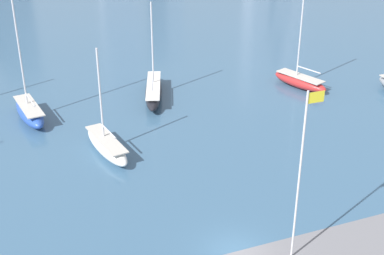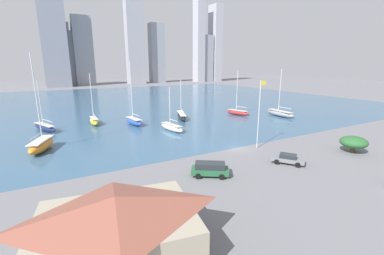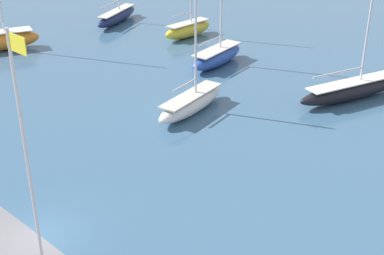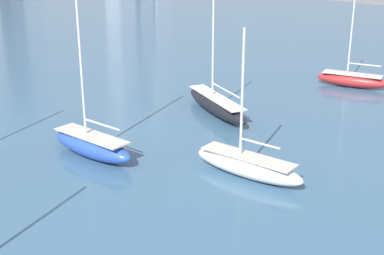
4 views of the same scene
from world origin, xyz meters
name	(u,v)px [view 1 (image 1 of 4)]	position (x,y,z in m)	size (l,w,h in m)	color
ground_plane	(235,252)	(0.00, 0.00, 0.00)	(500.00, 500.00, 0.00)	slate
harbor_water	(68,16)	(0.00, 70.00, 0.00)	(180.00, 140.00, 0.00)	#385B7A
flag_pole	(300,173)	(3.41, -1.86, 6.64)	(1.24, 0.14, 12.29)	silver
sailboat_blue	(29,111)	(-10.97, 27.30, 1.00)	(3.23, 8.24, 15.65)	#284CA8
sailboat_white	(107,145)	(-5.07, 17.22, 0.85)	(3.24, 8.52, 10.04)	white
sailboat_red	(300,81)	(20.48, 25.11, 0.87)	(4.47, 7.84, 13.21)	#B72828
sailboat_black	(154,91)	(3.01, 28.38, 0.89)	(5.29, 10.96, 10.92)	black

